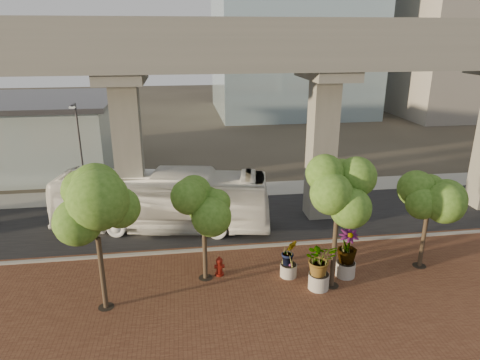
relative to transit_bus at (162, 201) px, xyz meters
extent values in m
plane|color=#342E25|center=(4.16, -1.41, -1.84)|extent=(160.00, 160.00, 0.00)
cube|color=brown|center=(4.16, -9.41, -1.81)|extent=(70.00, 13.00, 0.06)
cube|color=black|center=(4.16, 0.59, -1.82)|extent=(90.00, 8.00, 0.04)
cube|color=#9F9D94|center=(4.16, -3.41, -1.76)|extent=(70.00, 0.25, 0.16)
cube|color=#9F9D94|center=(4.16, 6.09, -1.81)|extent=(90.00, 3.00, 0.06)
cube|color=gray|center=(4.16, -1.01, 8.66)|extent=(72.00, 2.40, 1.80)
cube|color=gray|center=(4.16, 2.19, 8.66)|extent=(72.00, 2.40, 1.80)
cube|color=gray|center=(4.16, -2.11, 10.06)|extent=(72.00, 0.12, 1.00)
cube|color=gray|center=(4.16, 3.29, 10.06)|extent=(72.00, 0.12, 1.00)
cube|color=gray|center=(42.16, 34.59, 10.16)|extent=(18.00, 16.00, 24.00)
imported|color=white|center=(0.00, 0.00, 0.00)|extent=(13.58, 5.46, 3.69)
cylinder|color=maroon|center=(2.92, -6.04, -1.73)|extent=(0.46, 0.46, 0.10)
cylinder|color=maroon|center=(2.92, -6.04, -1.37)|extent=(0.30, 0.30, 0.73)
sphere|color=maroon|center=(2.92, -6.04, -1.00)|extent=(0.35, 0.35, 0.35)
cylinder|color=maroon|center=(2.92, -6.04, -0.83)|extent=(0.10, 0.10, 0.13)
cylinder|color=maroon|center=(2.92, -6.04, -1.30)|extent=(0.51, 0.20, 0.20)
cylinder|color=gray|center=(7.48, -7.89, -1.40)|extent=(0.98, 0.98, 0.76)
imported|color=#365F19|center=(7.48, -7.89, -0.20)|extent=(2.18, 2.18, 1.64)
cylinder|color=#ABA59A|center=(9.16, -7.01, -1.41)|extent=(0.97, 0.97, 0.75)
imported|color=#365F19|center=(9.16, -7.01, -0.15)|extent=(2.36, 2.36, 1.77)
cylinder|color=#B0AC9F|center=(6.33, -6.64, -1.46)|extent=(0.83, 0.83, 0.64)
imported|color=#365F19|center=(6.33, -6.64, -0.45)|extent=(1.84, 1.84, 1.38)
cylinder|color=#443327|center=(-2.34, -8.02, -0.07)|extent=(0.22, 0.22, 3.43)
cylinder|color=black|center=(-2.34, -8.02, -1.78)|extent=(0.70, 0.70, 0.01)
cylinder|color=#443327|center=(2.20, -6.22, -0.22)|extent=(0.22, 0.22, 3.14)
cylinder|color=black|center=(2.20, -6.22, -1.78)|extent=(0.70, 0.70, 0.01)
cylinder|color=#443327|center=(8.18, -7.77, 0.10)|extent=(0.22, 0.22, 3.76)
cylinder|color=black|center=(8.18, -7.77, -1.78)|extent=(0.70, 0.70, 0.01)
cylinder|color=#443327|center=(13.38, -6.64, -0.33)|extent=(0.22, 0.22, 2.92)
cylinder|color=black|center=(13.38, -6.64, -1.78)|extent=(0.70, 0.70, 0.01)
cylinder|color=#333238|center=(-5.40, 4.13, 1.82)|extent=(0.13, 0.13, 7.24)
cube|color=#333238|center=(-5.40, 3.68, 5.43)|extent=(0.14, 0.90, 0.14)
cube|color=silver|center=(-5.40, 3.23, 5.34)|extent=(0.36, 0.18, 0.11)
cylinder|color=#2F2E34|center=(11.01, 4.40, 2.42)|extent=(0.15, 0.15, 8.46)
cube|color=#2F2E34|center=(11.01, 3.87, 6.65)|extent=(0.16, 1.06, 0.16)
cube|color=silver|center=(11.01, 3.35, 6.55)|extent=(0.42, 0.21, 0.13)
camera|label=1|loc=(1.30, -24.85, 9.75)|focal=32.00mm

